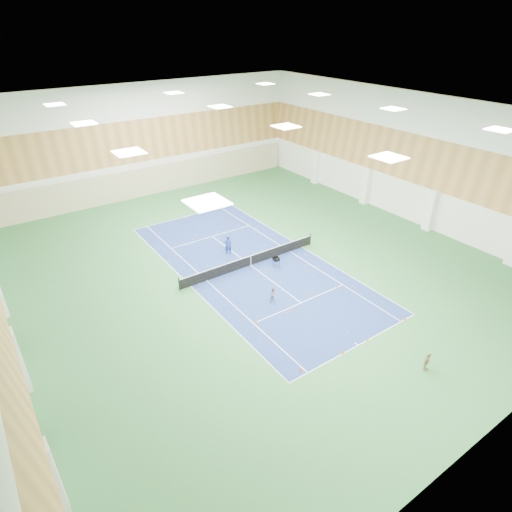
# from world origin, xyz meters

# --- Properties ---
(ground) EXTENTS (40.00, 40.00, 0.00)m
(ground) POSITION_xyz_m (0.00, 0.00, 0.00)
(ground) COLOR #2D6A35
(ground) RESTS_ON ground
(room_shell) EXTENTS (36.00, 40.00, 12.00)m
(room_shell) POSITION_xyz_m (0.00, 0.00, 6.00)
(room_shell) COLOR white
(room_shell) RESTS_ON ground
(wood_cladding) EXTENTS (36.00, 40.00, 8.00)m
(wood_cladding) POSITION_xyz_m (0.00, 0.00, 8.00)
(wood_cladding) COLOR #BD8546
(wood_cladding) RESTS_ON room_shell
(ceiling_light_grid) EXTENTS (21.40, 25.40, 0.06)m
(ceiling_light_grid) POSITION_xyz_m (0.00, 0.00, 11.92)
(ceiling_light_grid) COLOR silver
(ceiling_light_grid) RESTS_ON room_shell
(court_surface) EXTENTS (10.97, 23.77, 0.01)m
(court_surface) POSITION_xyz_m (0.00, 0.00, 0.01)
(court_surface) COLOR navy
(court_surface) RESTS_ON ground
(tennis_balls_scatter) EXTENTS (10.57, 22.77, 0.07)m
(tennis_balls_scatter) POSITION_xyz_m (0.00, 0.00, 0.05)
(tennis_balls_scatter) COLOR yellow
(tennis_balls_scatter) RESTS_ON ground
(tennis_net) EXTENTS (12.80, 0.10, 1.10)m
(tennis_net) POSITION_xyz_m (0.00, 0.00, 0.55)
(tennis_net) COLOR black
(tennis_net) RESTS_ON ground
(back_curtain) EXTENTS (35.40, 0.16, 3.20)m
(back_curtain) POSITION_xyz_m (0.00, 19.75, 1.60)
(back_curtain) COLOR #C6B793
(back_curtain) RESTS_ON ground
(door_left_a) EXTENTS (0.08, 1.80, 2.20)m
(door_left_a) POSITION_xyz_m (-17.92, -8.00, 1.10)
(door_left_a) COLOR #593319
(door_left_a) RESTS_ON ground
(door_left_b) EXTENTS (0.08, 1.80, 2.20)m
(door_left_b) POSITION_xyz_m (-17.92, 0.00, 1.10)
(door_left_b) COLOR #593319
(door_left_b) RESTS_ON ground
(coach) EXTENTS (0.73, 0.56, 1.79)m
(coach) POSITION_xyz_m (-0.49, 2.73, 0.89)
(coach) COLOR #203B96
(coach) RESTS_ON ground
(child_court) EXTENTS (0.59, 0.46, 1.17)m
(child_court) POSITION_xyz_m (-1.50, -5.11, 0.59)
(child_court) COLOR gray
(child_court) RESTS_ON ground
(child_apron) EXTENTS (0.73, 0.41, 1.18)m
(child_apron) POSITION_xyz_m (1.64, -15.54, 0.59)
(child_apron) COLOR tan
(child_apron) RESTS_ON ground
(ball_cart) EXTENTS (0.56, 0.56, 0.83)m
(ball_cart) POSITION_xyz_m (1.60, -1.31, 0.42)
(ball_cart) COLOR black
(ball_cart) RESTS_ON ground
(cone_svc_a) EXTENTS (0.20, 0.20, 0.22)m
(cone_svc_a) POSITION_xyz_m (-3.97, -6.46, 0.11)
(cone_svc_a) COLOR #EA3B0C
(cone_svc_a) RESTS_ON ground
(cone_svc_b) EXTENTS (0.21, 0.21, 0.23)m
(cone_svc_b) POSITION_xyz_m (-1.11, -6.86, 0.12)
(cone_svc_b) COLOR orange
(cone_svc_b) RESTS_ON ground
(cone_svc_c) EXTENTS (0.19, 0.19, 0.21)m
(cone_svc_c) POSITION_xyz_m (0.98, -6.05, 0.11)
(cone_svc_c) COLOR #FC610D
(cone_svc_c) RESTS_ON ground
(cone_svc_d) EXTENTS (0.18, 0.18, 0.20)m
(cone_svc_d) POSITION_xyz_m (3.51, -6.45, 0.10)
(cone_svc_d) COLOR #DC570B
(cone_svc_d) RESTS_ON ground
(cone_base_a) EXTENTS (0.20, 0.20, 0.22)m
(cone_base_a) POSITION_xyz_m (-4.35, -11.49, 0.11)
(cone_base_a) COLOR #FF4F0D
(cone_base_a) RESTS_ON ground
(cone_base_b) EXTENTS (0.22, 0.22, 0.24)m
(cone_base_b) POSITION_xyz_m (-1.29, -11.84, 0.12)
(cone_base_b) COLOR orange
(cone_base_b) RESTS_ON ground
(cone_base_c) EXTENTS (0.17, 0.17, 0.19)m
(cone_base_c) POSITION_xyz_m (0.82, -11.91, 0.10)
(cone_base_c) COLOR orange
(cone_base_c) RESTS_ON ground
(cone_base_d) EXTENTS (0.19, 0.19, 0.21)m
(cone_base_d) POSITION_xyz_m (4.49, -11.90, 0.11)
(cone_base_d) COLOR #FF410D
(cone_base_d) RESTS_ON ground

